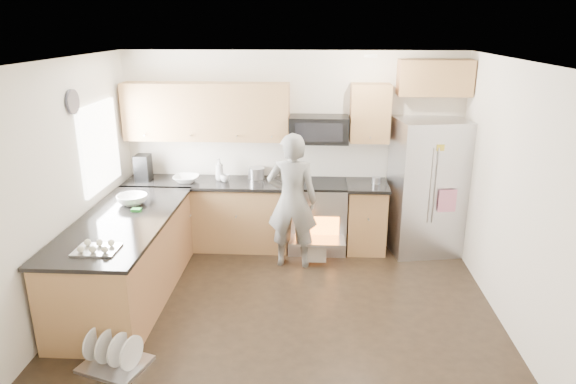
# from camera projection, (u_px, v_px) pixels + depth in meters

# --- Properties ---
(ground) EXTENTS (4.50, 4.50, 0.00)m
(ground) POSITION_uv_depth(u_px,v_px,m) (283.00, 312.00, 5.46)
(ground) COLOR black
(ground) RESTS_ON ground
(room_shell) EXTENTS (4.54, 4.04, 2.62)m
(room_shell) POSITION_uv_depth(u_px,v_px,m) (279.00, 160.00, 4.95)
(room_shell) COLOR white
(room_shell) RESTS_ON ground
(back_cabinet_run) EXTENTS (4.45, 0.64, 2.50)m
(back_cabinet_run) POSITION_uv_depth(u_px,v_px,m) (248.00, 178.00, 6.84)
(back_cabinet_run) COLOR #9E663F
(back_cabinet_run) RESTS_ON ground
(peninsula) EXTENTS (0.96, 2.36, 1.03)m
(peninsula) POSITION_uv_depth(u_px,v_px,m) (126.00, 259.00, 5.64)
(peninsula) COLOR #9E663F
(peninsula) RESTS_ON ground
(stove_range) EXTENTS (0.76, 0.97, 1.79)m
(stove_range) POSITION_uv_depth(u_px,v_px,m) (318.00, 201.00, 6.83)
(stove_range) COLOR #B7B7BC
(stove_range) RESTS_ON ground
(refrigerator) EXTENTS (0.97, 0.82, 1.78)m
(refrigerator) POSITION_uv_depth(u_px,v_px,m) (427.00, 187.00, 6.70)
(refrigerator) COLOR #B7B7BC
(refrigerator) RESTS_ON ground
(person) EXTENTS (0.64, 0.44, 1.70)m
(person) POSITION_uv_depth(u_px,v_px,m) (292.00, 201.00, 6.28)
(person) COLOR gray
(person) RESTS_ON ground
(dish_rack) EXTENTS (0.66, 0.59, 0.34)m
(dish_rack) POSITION_uv_depth(u_px,v_px,m) (114.00, 357.00, 4.58)
(dish_rack) COLOR #B7B7BC
(dish_rack) RESTS_ON ground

